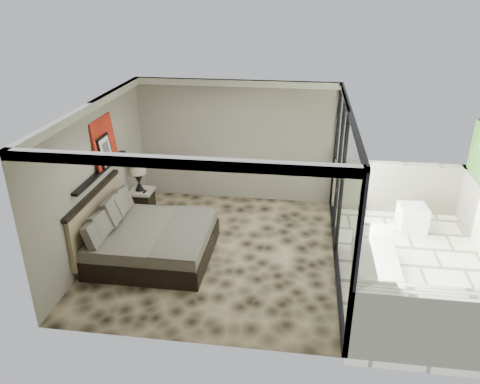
# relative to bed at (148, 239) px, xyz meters

# --- Properties ---
(floor) EXTENTS (5.00, 5.00, 0.00)m
(floor) POSITION_rel_bed_xyz_m (1.24, 0.31, -0.35)
(floor) COLOR black
(floor) RESTS_ON ground
(ceiling) EXTENTS (4.50, 5.00, 0.02)m
(ceiling) POSITION_rel_bed_xyz_m (1.24, 0.31, 2.44)
(ceiling) COLOR silver
(ceiling) RESTS_ON back_wall
(back_wall) EXTENTS (4.50, 0.02, 2.80)m
(back_wall) POSITION_rel_bed_xyz_m (1.24, 2.80, 1.05)
(back_wall) COLOR gray
(back_wall) RESTS_ON floor
(left_wall) EXTENTS (0.02, 5.00, 2.80)m
(left_wall) POSITION_rel_bed_xyz_m (-1.00, 0.31, 1.05)
(left_wall) COLOR gray
(left_wall) RESTS_ON floor
(glass_wall) EXTENTS (0.08, 5.00, 2.80)m
(glass_wall) POSITION_rel_bed_xyz_m (3.49, 0.31, 1.05)
(glass_wall) COLOR white
(glass_wall) RESTS_ON floor
(terrace_slab) EXTENTS (3.00, 5.00, 0.12)m
(terrace_slab) POSITION_rel_bed_xyz_m (4.99, 0.31, -0.41)
(terrace_slab) COLOR #E9E6C7
(terrace_slab) RESTS_ON ground
(picture_ledge) EXTENTS (0.12, 2.20, 0.05)m
(picture_ledge) POSITION_rel_bed_xyz_m (-0.94, 0.41, 1.15)
(picture_ledge) COLOR black
(picture_ledge) RESTS_ON left_wall
(bed) EXTENTS (2.17, 2.10, 1.20)m
(bed) POSITION_rel_bed_xyz_m (0.00, 0.00, 0.00)
(bed) COLOR black
(bed) RESTS_ON floor
(nightstand) EXTENTS (0.60, 0.60, 0.51)m
(nightstand) POSITION_rel_bed_xyz_m (-0.73, 1.79, -0.09)
(nightstand) COLOR black
(nightstand) RESTS_ON floor
(table_lamp) EXTENTS (0.35, 0.35, 0.63)m
(table_lamp) POSITION_rel_bed_xyz_m (-0.75, 1.76, 0.57)
(table_lamp) COLOR black
(table_lamp) RESTS_ON nightstand
(abstract_canvas) EXTENTS (0.13, 0.90, 0.90)m
(abstract_canvas) POSITION_rel_bed_xyz_m (-0.96, 0.73, 1.62)
(abstract_canvas) COLOR #BB4E10
(abstract_canvas) RESTS_ON picture_ledge
(framed_print) EXTENTS (0.11, 0.50, 0.60)m
(framed_print) POSITION_rel_bed_xyz_m (-0.90, 0.61, 1.47)
(framed_print) COLOR black
(framed_print) RESTS_ON picture_ledge
(ottoman) EXTENTS (0.59, 0.59, 0.54)m
(ottoman) POSITION_rel_bed_xyz_m (5.07, 1.71, -0.08)
(ottoman) COLOR silver
(ottoman) RESTS_ON terrace_slab
(lounger) EXTENTS (0.78, 1.52, 0.59)m
(lounger) POSITION_rel_bed_xyz_m (4.15, 0.05, -0.17)
(lounger) COLOR white
(lounger) RESTS_ON terrace_slab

